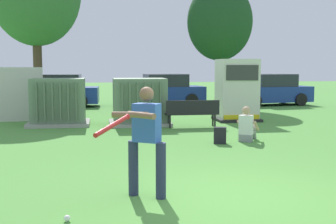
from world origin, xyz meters
name	(u,v)px	position (x,y,z in m)	size (l,w,h in m)	color
ground_plane	(237,198)	(0.00, 0.00, 0.00)	(96.00, 96.00, 0.00)	#51933D
transformer_west	(59,102)	(-3.51, 9.23, 0.79)	(2.10, 1.70, 1.62)	#9E9B93
transformer_mid_west	(139,102)	(-0.73, 8.90, 0.79)	(2.10, 1.70, 1.62)	#9E9B93
generator_enclosure	(237,90)	(2.98, 9.49, 1.14)	(1.60, 1.40, 2.30)	#262626
park_bench	(192,111)	(0.95, 7.92, 0.54)	(1.80, 0.40, 0.92)	black
batter	(145,136)	(-1.42, 0.23, 0.98)	(1.09, 1.48, 1.74)	#282D4C
sports_ball	(67,218)	(-2.56, -0.69, 0.04)	(0.09, 0.09, 0.09)	white
seated_spectator	(247,127)	(1.87, 5.04, 0.38)	(0.68, 0.78, 0.96)	gray
backpack	(220,136)	(1.04, 4.76, 0.21)	(0.37, 0.33, 0.44)	black
tree_center_left	(220,22)	(3.77, 14.90, 4.18)	(3.19, 3.19, 6.09)	brown
parked_car_leftmost	(57,92)	(-4.21, 16.35, 0.75)	(4.28, 2.08, 1.62)	navy
parked_car_left_of_center	(164,91)	(1.19, 16.29, 0.75)	(4.35, 2.24, 1.62)	navy
parked_car_right_of_center	(271,91)	(6.74, 15.56, 0.75)	(4.40, 2.38, 1.62)	navy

